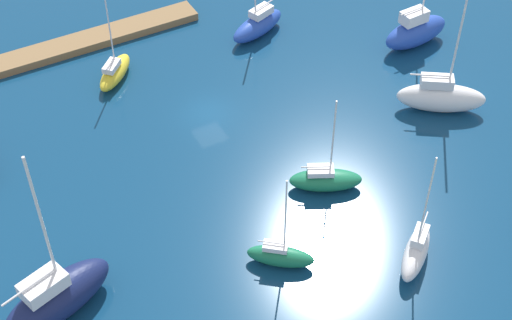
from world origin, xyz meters
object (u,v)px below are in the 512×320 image
pier_dock (93,39)px  sailboat_green_east_end (280,256)px  sailboat_navy_lone_north (57,297)px  sailboat_white_center_basin (441,96)px  sailboat_blue_far_north (416,31)px  sailboat_blue_lone_south (258,25)px  sailboat_yellow_mid_basin (115,72)px  sailboat_white_by_breakwater (416,251)px  sailboat_green_far_south (325,179)px

pier_dock → sailboat_green_east_end: (-2.20, 30.81, 0.48)m
sailboat_navy_lone_north → sailboat_white_center_basin: (-34.29, -4.39, -0.20)m
sailboat_navy_lone_north → sailboat_blue_far_north: bearing=1.0°
pier_dock → sailboat_navy_lone_north: size_ratio=1.49×
sailboat_blue_lone_south → sailboat_green_east_end: 27.31m
sailboat_green_east_end → sailboat_white_center_basin: size_ratio=0.70×
pier_dock → sailboat_navy_lone_north: 30.08m
pier_dock → sailboat_yellow_mid_basin: (0.23, 6.20, 0.49)m
sailboat_blue_far_north → sailboat_blue_lone_south: bearing=141.6°
pier_dock → sailboat_blue_lone_south: bearing=156.2°
sailboat_green_east_end → sailboat_navy_lone_north: sailboat_navy_lone_north is taller
sailboat_green_east_end → sailboat_white_by_breakwater: size_ratio=0.80×
pier_dock → sailboat_navy_lone_north: bearing=65.9°
sailboat_blue_lone_south → sailboat_yellow_mid_basin: bearing=-19.2°
sailboat_blue_far_north → sailboat_white_center_basin: sailboat_blue_far_north is taller
sailboat_blue_far_north → sailboat_white_by_breakwater: bearing=-130.1°
sailboat_white_by_breakwater → sailboat_green_far_south: bearing=-118.3°
sailboat_blue_lone_south → sailboat_blue_far_north: sailboat_blue_far_north is taller
pier_dock → sailboat_green_far_south: bearing=108.6°
sailboat_white_by_breakwater → sailboat_navy_lone_north: size_ratio=0.74×
sailboat_blue_lone_south → sailboat_white_by_breakwater: (3.61, 28.91, -0.01)m
sailboat_green_east_end → sailboat_green_far_south: sailboat_green_far_south is taller
sailboat_green_east_end → sailboat_navy_lone_north: 14.91m
sailboat_blue_lone_south → sailboat_navy_lone_north: (26.29, 21.25, 0.54)m
sailboat_blue_far_north → sailboat_yellow_mid_basin: bearing=159.1°
sailboat_green_far_south → sailboat_yellow_mid_basin: bearing=141.3°
sailboat_navy_lone_north → sailboat_blue_far_north: size_ratio=1.11×
sailboat_blue_far_north → sailboat_green_far_south: 20.65m
sailboat_white_center_basin → sailboat_green_east_end: bearing=-124.7°
pier_dock → sailboat_blue_far_north: bearing=150.7°
pier_dock → sailboat_yellow_mid_basin: bearing=87.9°
sailboat_yellow_mid_basin → sailboat_green_far_south: 21.88m
sailboat_yellow_mid_basin → sailboat_white_center_basin: bearing=-82.4°
sailboat_green_east_end → sailboat_green_far_south: (-6.58, -4.67, 0.04)m
pier_dock → sailboat_white_by_breakwater: (-10.39, 35.08, 0.73)m
pier_dock → sailboat_green_far_south: (-8.78, 26.14, 0.51)m
sailboat_navy_lone_north → sailboat_green_east_end: bearing=-30.8°
pier_dock → sailboat_yellow_mid_basin: 6.23m
sailboat_white_by_breakwater → sailboat_blue_lone_south: bearing=-135.6°
sailboat_blue_lone_south → sailboat_green_east_end: bearing=45.1°
pier_dock → sailboat_green_far_south: 27.58m
sailboat_green_east_end → sailboat_blue_far_north: bearing=73.3°
pier_dock → sailboat_blue_far_north: sailboat_blue_far_north is taller
sailboat_green_east_end → sailboat_white_by_breakwater: bearing=11.2°
sailboat_blue_lone_south → sailboat_green_east_end: size_ratio=1.09×
pier_dock → sailboat_navy_lone_north: (12.29, 27.42, 1.27)m
pier_dock → sailboat_yellow_mid_basin: size_ratio=2.48×
pier_dock → sailboat_green_east_end: size_ratio=2.49×
sailboat_blue_far_north → sailboat_green_east_end: bearing=-148.6°
sailboat_yellow_mid_basin → sailboat_white_by_breakwater: 30.77m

